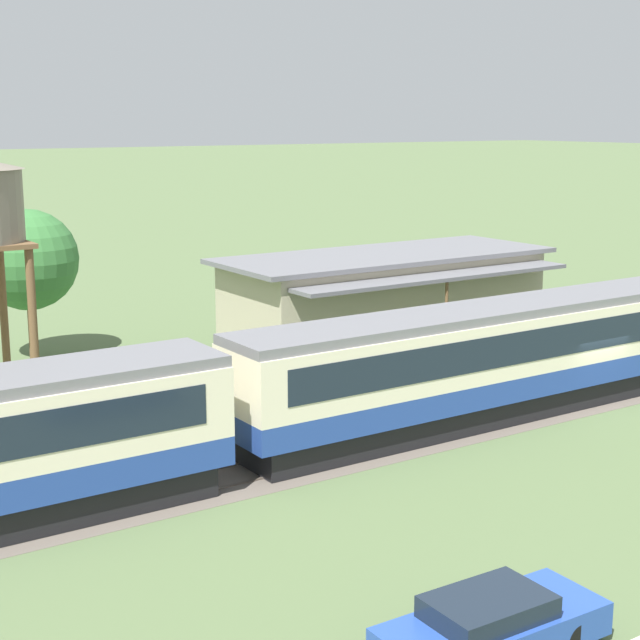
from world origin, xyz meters
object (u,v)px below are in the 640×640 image
Objects in this scene: passenger_train at (231,403)px; yard_tree_0 at (27,260)px; station_building at (386,301)px; parked_car_blue at (492,627)px.

passenger_train is 17.15m from yard_tree_0.
passenger_train is at bearing -88.84° from yard_tree_0.
yard_tree_0 reaches higher than passenger_train.
passenger_train is 13.74× the size of yard_tree_0.
station_building is at bearing -27.70° from yard_tree_0.
station_building is 25.23m from parked_car_blue.
parked_car_blue is at bearing -90.38° from yard_tree_0.
yard_tree_0 is (-0.35, 17.02, 2.07)m from passenger_train.
parked_car_blue is 28.46m from yard_tree_0.
station_building reaches higher than parked_car_blue.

